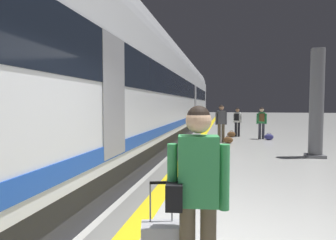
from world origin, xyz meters
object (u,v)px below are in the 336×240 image
high_speed_train (136,84)px  duffel_bag_mid (231,134)px  traveller_foreground (196,189)px  duffel_bag_near (228,140)px  passenger_mid (237,120)px  duffel_bag_far (269,137)px  passenger_near (221,121)px  passenger_far (262,120)px  platform_pillar (316,106)px

high_speed_train → duffel_bag_mid: size_ratio=82.19×
traveller_foreground → duffel_bag_near: bearing=87.9°
high_speed_train → duffel_bag_near: size_ratio=82.19×
high_speed_train → passenger_mid: 7.10m
duffel_bag_far → traveller_foreground: bearing=-101.2°
passenger_near → passenger_mid: size_ratio=1.11×
passenger_far → duffel_bag_far: size_ratio=3.66×
platform_pillar → traveller_foreground: bearing=-112.9°
passenger_near → duffel_bag_far: 2.86m
passenger_mid → high_speed_train: bearing=-124.4°
high_speed_train → passenger_mid: (3.91, 5.72, -1.57)m
high_speed_train → platform_pillar: high_speed_train is taller
duffel_bag_near → platform_pillar: size_ratio=0.12×
traveller_foreground → passenger_mid: size_ratio=1.12×
high_speed_train → duffel_bag_far: high_speed_train is taller
high_speed_train → passenger_mid: high_speed_train is taller
passenger_near → passenger_mid: (0.82, 2.64, -0.08)m
high_speed_train → passenger_far: (5.08, 4.83, -1.55)m
traveller_foreground → duffel_bag_far: bearing=78.8°
passenger_mid → duffel_bag_mid: size_ratio=3.57×
passenger_near → duffel_bag_near: passenger_near is taller
passenger_mid → platform_pillar: bearing=-67.6°
passenger_far → platform_pillar: size_ratio=0.45×
duffel_bag_near → passenger_far: (1.67, 1.91, 0.80)m
passenger_near → platform_pillar: platform_pillar is taller
traveller_foreground → passenger_mid: 13.20m
passenger_mid → traveller_foreground: bearing=-93.8°
duffel_bag_mid → duffel_bag_far: 1.99m
passenger_near → duffel_bag_near: 0.93m
duffel_bag_near → passenger_far: bearing=48.8°
passenger_mid → duffel_bag_far: size_ratio=3.57×
passenger_near → duffel_bag_far: bearing=32.2°
platform_pillar → passenger_mid: bearing=112.4°
passenger_mid → passenger_far: size_ratio=0.97×
high_speed_train → traveller_foreground: size_ratio=20.58×
duffel_bag_mid → passenger_far: size_ratio=0.27×
high_speed_train → platform_pillar: (6.22, 0.11, -0.78)m
duffel_bag_mid → passenger_far: bearing=-20.7°
traveller_foreground → duffel_bag_far: size_ratio=3.99×
passenger_near → duffel_bag_near: (0.32, -0.15, -0.86)m
high_speed_train → duffel_bag_far: 7.43m
high_speed_train → duffel_bag_far: bearing=40.0°
passenger_mid → platform_pillar: size_ratio=0.44×
duffel_bag_near → duffel_bag_mid: size_ratio=1.00×
passenger_near → passenger_far: 2.65m
passenger_near → duffel_bag_far: (2.31, 1.46, -0.86)m
traveller_foreground → passenger_near: traveller_foreground is taller
duffel_bag_near → duffel_bag_far: same height
duffel_bag_far → platform_pillar: 4.77m
passenger_near → platform_pillar: size_ratio=0.48×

